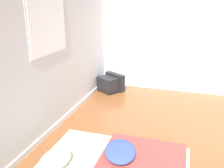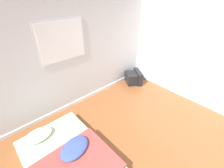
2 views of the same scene
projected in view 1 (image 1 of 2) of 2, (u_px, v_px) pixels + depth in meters
The scene contains 3 objects.
wall_back at pixel (48, 54), 3.87m from camera, with size 7.47×0.08×2.60m.
mattress_bed at pixel (114, 168), 3.07m from camera, with size 1.27×1.80×0.33m.
crt_tv at pixel (111, 83), 5.96m from camera, with size 0.65×0.67×0.41m.
Camera 1 is at (-3.34, 0.81, 2.09)m, focal length 40.00 mm.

